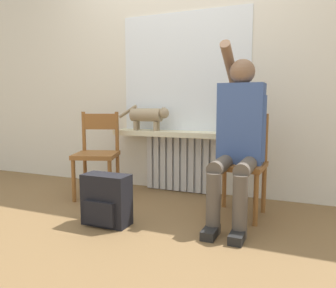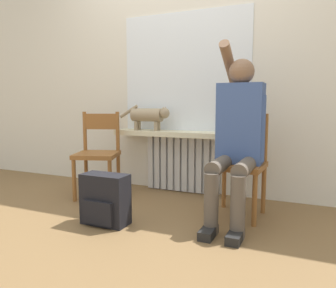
# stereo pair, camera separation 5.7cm
# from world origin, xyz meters

# --- Properties ---
(ground_plane) EXTENTS (12.00, 12.00, 0.00)m
(ground_plane) POSITION_xyz_m (0.00, 0.00, 0.00)
(ground_plane) COLOR brown
(wall_with_window) EXTENTS (7.00, 0.06, 2.70)m
(wall_with_window) POSITION_xyz_m (0.00, 1.23, 1.35)
(wall_with_window) COLOR silver
(wall_with_window) RESTS_ON ground_plane
(radiator) EXTENTS (0.76, 0.08, 0.57)m
(radiator) POSITION_xyz_m (0.00, 1.15, 0.28)
(radiator) COLOR silver
(radiator) RESTS_ON ground_plane
(windowsill) EXTENTS (1.36, 0.24, 0.05)m
(windowsill) POSITION_xyz_m (0.00, 1.08, 0.59)
(windowsill) COLOR beige
(windowsill) RESTS_ON radiator
(window_glass) EXTENTS (1.31, 0.01, 1.15)m
(window_glass) POSITION_xyz_m (0.00, 1.20, 1.19)
(window_glass) COLOR white
(window_glass) RESTS_ON windowsill
(chair_left) EXTENTS (0.49, 0.49, 0.80)m
(chair_left) POSITION_xyz_m (-0.68, 0.68, 0.42)
(chair_left) COLOR brown
(chair_left) RESTS_ON ground_plane
(chair_right) EXTENTS (0.40, 0.40, 0.80)m
(chair_right) POSITION_xyz_m (0.67, 0.68, 0.42)
(chair_right) COLOR brown
(chair_right) RESTS_ON ground_plane
(person) EXTENTS (0.36, 1.00, 1.36)m
(person) POSITION_xyz_m (0.67, 0.57, 0.67)
(person) COLOR brown
(person) RESTS_ON ground_plane
(cat) EXTENTS (0.56, 0.13, 0.26)m
(cat) POSITION_xyz_m (-0.32, 1.05, 0.77)
(cat) COLOR #9E896B
(cat) RESTS_ON windowsill
(backpack) EXTENTS (0.35, 0.20, 0.37)m
(backpack) POSITION_xyz_m (-0.19, 0.08, 0.18)
(backpack) COLOR black
(backpack) RESTS_ON ground_plane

